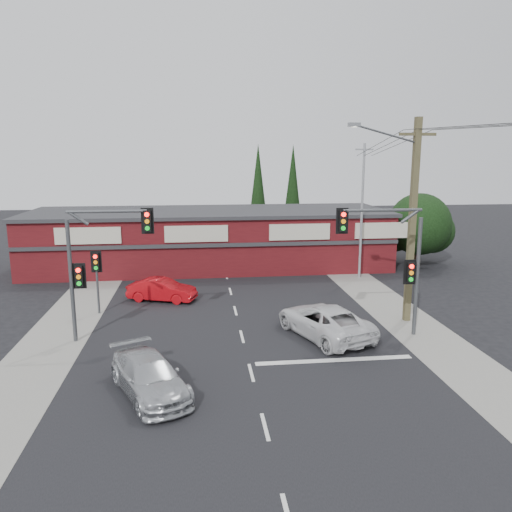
{
  "coord_description": "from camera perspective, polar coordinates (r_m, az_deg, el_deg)",
  "views": [
    {
      "loc": [
        -1.93,
        -20.1,
        8.23
      ],
      "look_at": [
        0.81,
        3.0,
        3.52
      ],
      "focal_mm": 35.0,
      "sensor_mm": 36.0,
      "label": 1
    }
  ],
  "objects": [
    {
      "name": "steel_pole",
      "position": [
        34.09,
        12.01,
        5.26
      ],
      "size": [
        1.2,
        0.16,
        9.0
      ],
      "color": "gray",
      "rests_on": "ground"
    },
    {
      "name": "lane_dashes",
      "position": [
        28.9,
        -2.68,
        -5.08
      ],
      "size": [
        0.12,
        52.69,
        0.01
      ],
      "color": "silver",
      "rests_on": "ground"
    },
    {
      "name": "conifer_far",
      "position": [
        47.04,
        4.22,
        8.06
      ],
      "size": [
        1.8,
        1.8,
        9.25
      ],
      "color": "#2D2116",
      "rests_on": "ground"
    },
    {
      "name": "road_strip",
      "position": [
        26.48,
        -2.28,
        -6.66
      ],
      "size": [
        14.0,
        70.0,
        0.01
      ],
      "primitive_type": "cube",
      "color": "black",
      "rests_on": "ground"
    },
    {
      "name": "verge_left",
      "position": [
        27.21,
        -20.56,
        -6.89
      ],
      "size": [
        3.0,
        70.0,
        0.02
      ],
      "primitive_type": "cube",
      "color": "gray",
      "rests_on": "ground"
    },
    {
      "name": "red_sedan",
      "position": [
        29.21,
        -10.69,
        -3.81
      ],
      "size": [
        4.13,
        2.52,
        1.28
      ],
      "primitive_type": "imported",
      "rotation": [
        0.0,
        0.0,
        1.25
      ],
      "color": "#B70B11",
      "rests_on": "ground"
    },
    {
      "name": "traffic_mast_right",
      "position": [
        23.26,
        15.57,
        0.41
      ],
      "size": [
        3.96,
        0.27,
        5.97
      ],
      "color": "#47494C",
      "rests_on": "ground"
    },
    {
      "name": "ground",
      "position": [
        21.8,
        -1.22,
        -10.73
      ],
      "size": [
        120.0,
        120.0,
        0.0
      ],
      "primitive_type": "plane",
      "color": "black",
      "rests_on": "ground"
    },
    {
      "name": "traffic_mast_left",
      "position": [
        22.96,
        -17.94,
        0.09
      ],
      "size": [
        3.77,
        0.27,
        5.97
      ],
      "color": "#47494C",
      "rests_on": "ground"
    },
    {
      "name": "white_suv",
      "position": [
        23.35,
        7.8,
        -7.34
      ],
      "size": [
        4.18,
        5.92,
        1.5
      ],
      "primitive_type": "imported",
      "rotation": [
        0.0,
        0.0,
        3.49
      ],
      "color": "silver",
      "rests_on": "ground"
    },
    {
      "name": "power_lines",
      "position": [
        20.49,
        24.39,
        12.73
      ],
      "size": [
        2.01,
        29.0,
        1.22
      ],
      "color": "black",
      "rests_on": "ground"
    },
    {
      "name": "tree_cluster",
      "position": [
        39.59,
        18.14,
        3.13
      ],
      "size": [
        5.9,
        5.1,
        5.5
      ],
      "color": "#2D2116",
      "rests_on": "ground"
    },
    {
      "name": "conifer_near",
      "position": [
        44.52,
        0.24,
        7.9
      ],
      "size": [
        1.8,
        1.8,
        9.25
      ],
      "color": "#2D2116",
      "rests_on": "ground"
    },
    {
      "name": "pedestal_signal",
      "position": [
        27.26,
        -17.76,
        -1.44
      ],
      "size": [
        0.55,
        0.27,
        3.38
      ],
      "color": "#47494C",
      "rests_on": "ground"
    },
    {
      "name": "shop_building",
      "position": [
        37.59,
        -5.27,
        2.06
      ],
      "size": [
        27.3,
        8.4,
        4.22
      ],
      "color": "#480E12",
      "rests_on": "ground"
    },
    {
      "name": "utility_pole",
      "position": [
        25.43,
        17.2,
        4.54
      ],
      "size": [
        4.38,
        0.59,
        10.0
      ],
      "color": "brown",
      "rests_on": "ground"
    },
    {
      "name": "stop_line",
      "position": [
        21.04,
        8.93,
        -11.67
      ],
      "size": [
        6.5,
        0.35,
        0.01
      ],
      "primitive_type": "cube",
      "color": "silver",
      "rests_on": "ground"
    },
    {
      "name": "verge_right",
      "position": [
        28.39,
        15.18,
        -5.79
      ],
      "size": [
        3.0,
        70.0,
        0.02
      ],
      "primitive_type": "cube",
      "color": "gray",
      "rests_on": "ground"
    },
    {
      "name": "silver_suv",
      "position": [
        18.26,
        -12.09,
        -13.3
      ],
      "size": [
        3.55,
        4.92,
        1.32
      ],
      "primitive_type": "imported",
      "rotation": [
        0.0,
        0.0,
        0.42
      ],
      "color": "#B0B3B6",
      "rests_on": "ground"
    }
  ]
}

